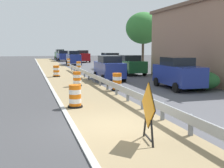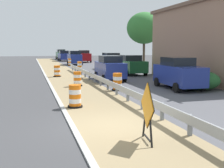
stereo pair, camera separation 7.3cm
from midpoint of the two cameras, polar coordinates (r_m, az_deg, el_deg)
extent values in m
plane|color=#3D3D3F|center=(10.29, -0.71, -8.49)|extent=(160.00, 160.00, 0.00)
cube|color=#8E7A56|center=(10.46, 2.44, -8.21)|extent=(3.58, 120.00, 0.01)
cube|color=#ADADA8|center=(10.02, -7.97, -8.98)|extent=(0.20, 120.00, 0.11)
cube|color=#999EA3|center=(11.96, 7.60, -3.56)|extent=(0.08, 48.08, 0.32)
cube|color=slate|center=(9.46, 15.55, -8.02)|extent=(0.12, 0.12, 0.70)
cube|color=slate|center=(11.15, 10.07, -5.48)|extent=(0.12, 0.12, 0.70)
cube|color=slate|center=(12.93, 6.09, -3.60)|extent=(0.12, 0.12, 0.70)
cube|color=slate|center=(14.77, 3.11, -2.16)|extent=(0.12, 0.12, 0.70)
cube|color=slate|center=(16.64, 0.79, -1.04)|extent=(0.12, 0.12, 0.70)
cube|color=slate|center=(18.55, -1.06, -0.15)|extent=(0.12, 0.12, 0.70)
cube|color=slate|center=(20.47, -2.56, 0.58)|extent=(0.12, 0.12, 0.70)
cube|color=slate|center=(22.41, -3.80, 1.18)|extent=(0.12, 0.12, 0.70)
cube|color=slate|center=(24.35, -4.84, 1.68)|extent=(0.12, 0.12, 0.70)
cube|color=slate|center=(26.31, -5.73, 2.11)|extent=(0.12, 0.12, 0.70)
cube|color=slate|center=(28.27, -6.50, 2.48)|extent=(0.12, 0.12, 0.70)
cube|color=slate|center=(30.24, -7.16, 2.80)|extent=(0.12, 0.12, 0.70)
cube|color=slate|center=(32.21, -7.75, 3.08)|extent=(0.12, 0.12, 0.70)
cube|color=slate|center=(34.19, -8.27, 3.33)|extent=(0.12, 0.12, 0.70)
cube|color=black|center=(8.23, 7.84, -8.90)|extent=(0.11, 0.39, 1.06)
cube|color=black|center=(8.88, 6.59, -7.65)|extent=(0.11, 0.39, 1.06)
cube|color=black|center=(8.68, 7.15, -10.81)|extent=(0.14, 0.72, 0.04)
cube|color=orange|center=(8.41, 7.13, -4.35)|extent=(0.23, 1.35, 1.36)
cube|color=black|center=(8.41, 7.25, -4.35)|extent=(0.22, 1.43, 1.45)
cylinder|color=orange|center=(13.41, -7.66, -4.27)|extent=(0.57, 0.57, 0.22)
cylinder|color=white|center=(13.37, -7.68, -3.37)|extent=(0.57, 0.57, 0.22)
cylinder|color=orange|center=(13.33, -7.69, -2.46)|extent=(0.57, 0.57, 0.22)
cylinder|color=white|center=(13.29, -7.71, -1.54)|extent=(0.57, 0.57, 0.22)
cylinder|color=orange|center=(13.26, -7.73, -0.62)|extent=(0.57, 0.57, 0.22)
cylinder|color=black|center=(13.43, -7.66, -4.56)|extent=(0.71, 0.71, 0.08)
cylinder|color=orange|center=(18.46, 0.92, -0.93)|extent=(0.59, 0.59, 0.23)
cylinder|color=white|center=(18.43, 0.92, -0.23)|extent=(0.59, 0.59, 0.23)
cylinder|color=orange|center=(18.40, 0.92, 0.47)|extent=(0.59, 0.59, 0.23)
cylinder|color=white|center=(18.37, 0.92, 1.18)|extent=(0.59, 0.59, 0.23)
cylinder|color=orange|center=(18.35, 0.92, 1.88)|extent=(0.59, 0.59, 0.23)
cylinder|color=black|center=(18.47, 0.92, -1.15)|extent=(0.74, 0.74, 0.08)
cylinder|color=orange|center=(20.54, -7.24, -0.14)|extent=(0.56, 0.56, 0.21)
cylinder|color=white|center=(20.51, -7.25, 0.44)|extent=(0.56, 0.56, 0.21)
cylinder|color=orange|center=(20.49, -7.26, 1.03)|extent=(0.56, 0.56, 0.21)
cylinder|color=white|center=(20.47, -7.27, 1.62)|extent=(0.56, 0.56, 0.21)
cylinder|color=orange|center=(20.44, -7.28, 2.20)|extent=(0.56, 0.56, 0.21)
cylinder|color=black|center=(20.55, -7.24, -0.32)|extent=(0.70, 0.70, 0.08)
cylinder|color=orange|center=(27.31, -11.33, 1.69)|extent=(0.58, 0.58, 0.22)
cylinder|color=white|center=(27.29, -11.34, 2.14)|extent=(0.58, 0.58, 0.22)
cylinder|color=orange|center=(27.27, -11.35, 2.59)|extent=(0.58, 0.58, 0.22)
cylinder|color=white|center=(27.25, -11.37, 3.04)|extent=(0.58, 0.58, 0.22)
cylinder|color=orange|center=(27.23, -11.38, 3.49)|extent=(0.58, 0.58, 0.22)
cylinder|color=black|center=(27.31, -11.33, 1.55)|extent=(0.73, 0.73, 0.08)
cylinder|color=orange|center=(33.00, -6.86, 2.79)|extent=(0.51, 0.51, 0.23)
cylinder|color=white|center=(32.99, -6.87, 3.19)|extent=(0.51, 0.51, 0.23)
cylinder|color=orange|center=(32.97, -6.88, 3.59)|extent=(0.51, 0.51, 0.23)
cylinder|color=white|center=(32.95, -6.88, 3.99)|extent=(0.51, 0.51, 0.23)
cylinder|color=orange|center=(32.94, -6.89, 4.38)|extent=(0.51, 0.51, 0.23)
cylinder|color=black|center=(33.01, -6.86, 2.66)|extent=(0.63, 0.63, 0.08)
cylinder|color=orange|center=(42.76, -8.81, 3.84)|extent=(0.53, 0.53, 0.22)
cylinder|color=white|center=(42.75, -8.82, 4.13)|extent=(0.53, 0.53, 0.22)
cylinder|color=orange|center=(42.73, -8.83, 4.43)|extent=(0.53, 0.53, 0.22)
cylinder|color=white|center=(42.72, -8.83, 4.72)|extent=(0.53, 0.53, 0.22)
cylinder|color=orange|center=(42.71, -8.84, 5.01)|extent=(0.53, 0.53, 0.22)
cylinder|color=black|center=(42.76, -8.81, 3.75)|extent=(0.67, 0.67, 0.08)
cube|color=#195128|center=(64.82, -10.62, 5.84)|extent=(1.94, 4.70, 1.37)
cube|color=black|center=(64.62, -10.62, 6.69)|extent=(1.70, 2.18, 0.56)
cylinder|color=black|center=(66.27, -11.57, 5.26)|extent=(0.23, 0.64, 0.64)
cylinder|color=black|center=(66.49, -9.99, 5.31)|extent=(0.23, 0.64, 0.64)
cylinder|color=black|center=(63.21, -11.26, 5.16)|extent=(0.23, 0.64, 0.64)
cylinder|color=black|center=(63.45, -9.61, 5.21)|extent=(0.23, 0.64, 0.64)
cube|color=#4C5156|center=(35.37, -0.38, 4.49)|extent=(1.98, 4.84, 1.22)
cube|color=black|center=(35.52, -0.48, 5.93)|extent=(1.72, 2.25, 0.56)
cylinder|color=black|center=(34.22, 1.90, 3.36)|extent=(0.24, 0.65, 0.64)
cylinder|color=black|center=(33.63, -1.05, 3.29)|extent=(0.24, 0.65, 0.64)
cylinder|color=black|center=(37.19, 0.22, 3.70)|extent=(0.24, 0.65, 0.64)
cylinder|color=black|center=(36.65, -2.52, 3.64)|extent=(0.24, 0.65, 0.64)
cube|color=navy|center=(23.96, -0.69, 3.01)|extent=(1.85, 4.47, 1.22)
cube|color=black|center=(23.73, -0.58, 5.12)|extent=(1.63, 2.07, 0.56)
cylinder|color=black|center=(25.24, -3.46, 1.83)|extent=(0.23, 0.64, 0.64)
cylinder|color=black|center=(25.65, 0.39, 1.94)|extent=(0.23, 0.64, 0.64)
cylinder|color=black|center=(22.39, -1.92, 1.11)|extent=(0.23, 0.64, 0.64)
cylinder|color=black|center=(22.86, 2.38, 1.24)|extent=(0.23, 0.64, 0.64)
cube|color=maroon|center=(52.08, -5.95, 5.51)|extent=(1.85, 4.28, 1.33)
cube|color=black|center=(52.22, -6.00, 6.55)|extent=(1.66, 1.97, 0.56)
cylinder|color=black|center=(50.91, -4.62, 4.73)|extent=(0.22, 0.64, 0.64)
cylinder|color=black|center=(50.55, -6.67, 4.68)|extent=(0.22, 0.64, 0.64)
cylinder|color=black|center=(53.67, -5.25, 4.87)|extent=(0.22, 0.64, 0.64)
cylinder|color=black|center=(53.34, -7.20, 4.82)|extent=(0.22, 0.64, 0.64)
cube|color=navy|center=(57.37, -10.08, 5.56)|extent=(2.02, 4.61, 1.20)
cube|color=black|center=(57.16, -10.07, 6.44)|extent=(1.75, 2.15, 0.56)
cylinder|color=black|center=(58.75, -11.19, 4.99)|extent=(0.24, 0.65, 0.64)
cylinder|color=black|center=(59.02, -9.37, 5.05)|extent=(0.24, 0.65, 0.64)
cylinder|color=black|center=(55.77, -10.80, 4.87)|extent=(0.24, 0.65, 0.64)
cylinder|color=black|center=(56.05, -8.89, 4.93)|extent=(0.24, 0.65, 0.64)
cube|color=navy|center=(19.55, 13.21, 1.82)|extent=(1.94, 4.51, 1.26)
cube|color=black|center=(19.64, 13.04, 4.52)|extent=(1.70, 2.10, 0.56)
cylinder|color=black|center=(18.82, 17.72, -0.49)|extent=(0.24, 0.65, 0.64)
cylinder|color=black|center=(17.90, 12.80, -0.72)|extent=(0.24, 0.65, 0.64)
cylinder|color=black|center=(21.33, 13.45, 0.58)|extent=(0.24, 0.65, 0.64)
cylinder|color=black|center=(20.53, 8.97, 0.43)|extent=(0.24, 0.65, 0.64)
cube|color=navy|center=(44.89, -7.90, 5.16)|extent=(1.87, 4.59, 1.35)
cube|color=black|center=(44.68, -7.89, 6.38)|extent=(1.65, 2.12, 0.56)
cylinder|color=black|center=(46.30, -9.24, 4.37)|extent=(0.23, 0.64, 0.64)
cylinder|color=black|center=(46.54, -7.03, 4.43)|extent=(0.23, 0.64, 0.64)
cylinder|color=black|center=(43.32, -8.79, 4.17)|extent=(0.23, 0.64, 0.64)
cylinder|color=black|center=(43.57, -6.44, 4.23)|extent=(0.23, 0.64, 0.64)
cube|color=#195128|center=(29.03, 3.65, 3.70)|extent=(1.95, 4.69, 1.12)
cube|color=black|center=(29.16, 3.54, 5.37)|extent=(1.75, 2.16, 0.56)
cylinder|color=black|center=(28.00, 6.59, 2.37)|extent=(0.22, 0.64, 0.64)
cylinder|color=black|center=(27.30, 2.85, 2.27)|extent=(0.22, 0.64, 0.64)
cylinder|color=black|center=(30.85, 4.35, 2.88)|extent=(0.22, 0.64, 0.64)
cylinder|color=black|center=(30.22, 0.91, 2.80)|extent=(0.22, 0.64, 0.64)
ellipsoid|color=#1E4C23|center=(19.44, 17.33, 0.74)|extent=(2.57, 2.57, 1.29)
cylinder|color=#4C3D2D|center=(42.65, 6.25, 6.10)|extent=(0.36, 0.36, 3.53)
ellipsoid|color=#337533|center=(42.73, 6.32, 11.27)|extent=(5.20, 5.20, 4.68)
camera|label=1|loc=(0.04, -90.15, -0.02)|focal=44.86mm
camera|label=2|loc=(0.04, 89.85, 0.02)|focal=44.86mm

